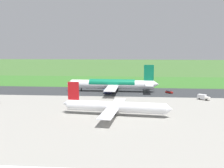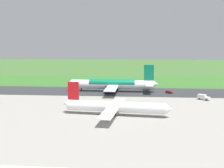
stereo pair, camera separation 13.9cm
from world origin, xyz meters
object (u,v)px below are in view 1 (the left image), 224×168
object	(u,v)px
service_truck_fuel	(203,97)
no_stopping_sign	(122,81)
service_car_ops	(169,92)
traffic_cone_orange	(113,82)
airliner_main	(113,84)
airliner_parked_mid	(115,106)

from	to	relation	value
service_truck_fuel	no_stopping_sign	size ratio (longest dim) A/B	2.63
service_car_ops	traffic_cone_orange	xyz separation A→B (m)	(35.48, -44.88, -0.57)
service_truck_fuel	service_car_ops	xyz separation A→B (m)	(14.24, -17.18, -0.56)
no_stopping_sign	service_truck_fuel	bearing A→B (deg)	126.58
airliner_main	traffic_cone_orange	xyz separation A→B (m)	(3.40, -41.87, -4.08)
airliner_main	service_truck_fuel	xyz separation A→B (m)	(-46.31, 20.19, -2.95)
airliner_main	airliner_parked_mid	bearing A→B (deg)	95.53
airliner_parked_mid	service_car_ops	distance (m)	56.57
airliner_parked_mid	no_stopping_sign	distance (m)	90.21
traffic_cone_orange	no_stopping_sign	bearing A→B (deg)	147.67
airliner_parked_mid	traffic_cone_orange	size ratio (longest dim) A/B	77.44
airliner_main	service_car_ops	distance (m)	32.40
airliner_main	no_stopping_sign	bearing A→B (deg)	-95.33
no_stopping_sign	traffic_cone_orange	xyz separation A→B (m)	(6.90, -4.37, -1.07)
service_car_ops	traffic_cone_orange	distance (m)	57.21
service_truck_fuel	service_car_ops	size ratio (longest dim) A/B	1.38
airliner_main	no_stopping_sign	distance (m)	37.78
airliner_main	traffic_cone_orange	bearing A→B (deg)	-85.35
no_stopping_sign	traffic_cone_orange	bearing A→B (deg)	-32.33
service_truck_fuel	no_stopping_sign	xyz separation A→B (m)	(42.81, -57.69, -0.06)
service_truck_fuel	traffic_cone_orange	bearing A→B (deg)	-51.30
service_truck_fuel	traffic_cone_orange	xyz separation A→B (m)	(49.71, -62.06, -1.13)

